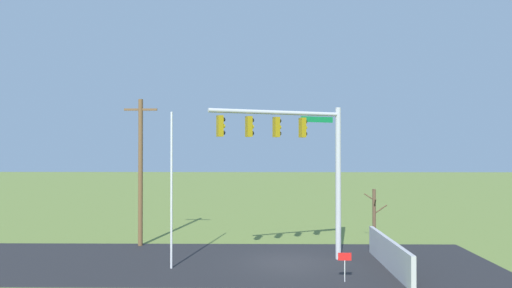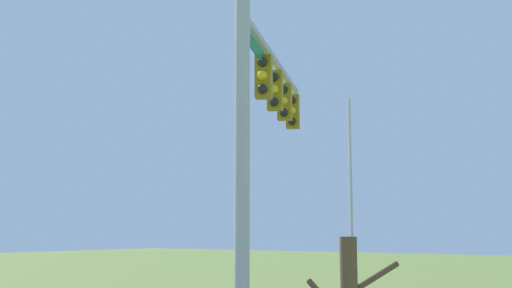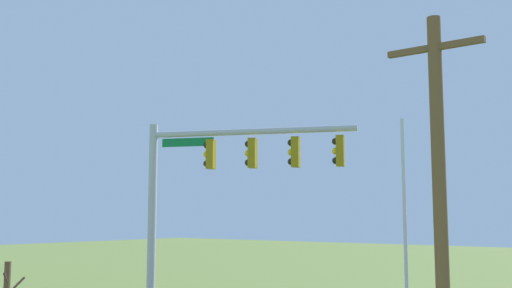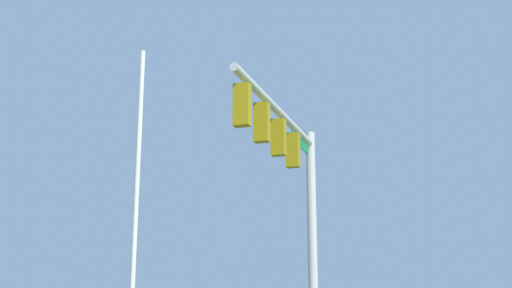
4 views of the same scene
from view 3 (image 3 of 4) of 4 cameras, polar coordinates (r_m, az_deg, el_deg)
The scene contains 3 objects.
signal_mast at distance 19.89m, azimuth -4.06°, elevation -4.09°, with size 6.44×2.84×7.65m.
flagpole at distance 17.39m, azimuth 13.76°, elevation -9.67°, with size 0.10×0.10×7.30m, color silver.
utility_pole at distance 11.97m, azimuth 16.81°, elevation -7.53°, with size 1.90×0.26×8.43m.
Camera 3 is at (-12.45, 14.74, 4.61)m, focal length 43.01 mm.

